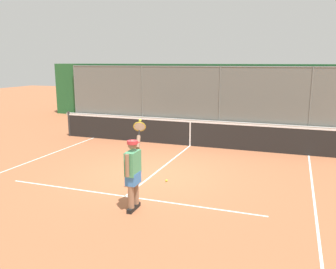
% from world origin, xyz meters
% --- Properties ---
extents(ground_plane, '(60.00, 60.00, 0.00)m').
position_xyz_m(ground_plane, '(0.00, 0.00, 0.00)').
color(ground_plane, '#A8603D').
extents(court_line_markings, '(8.51, 9.99, 0.01)m').
position_xyz_m(court_line_markings, '(0.00, 2.05, 0.00)').
color(court_line_markings, white).
rests_on(court_line_markings, ground).
extents(fence_backdrop, '(20.38, 1.37, 3.03)m').
position_xyz_m(fence_backdrop, '(-0.00, -9.68, 1.50)').
color(fence_backdrop, slate).
rests_on(fence_backdrop, ground).
extents(tennis_net, '(10.93, 0.09, 1.07)m').
position_xyz_m(tennis_net, '(0.00, -3.75, 0.49)').
color(tennis_net, '#2D2D2D').
rests_on(tennis_net, ground).
extents(tennis_player, '(0.48, 1.32, 1.83)m').
position_xyz_m(tennis_player, '(-0.51, 2.33, 0.89)').
color(tennis_player, black).
rests_on(tennis_player, ground).
extents(tennis_ball_mid_court, '(0.07, 0.07, 0.07)m').
position_xyz_m(tennis_ball_mid_court, '(-0.56, 0.41, 0.03)').
color(tennis_ball_mid_court, '#C1D138').
rests_on(tennis_ball_mid_court, ground).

